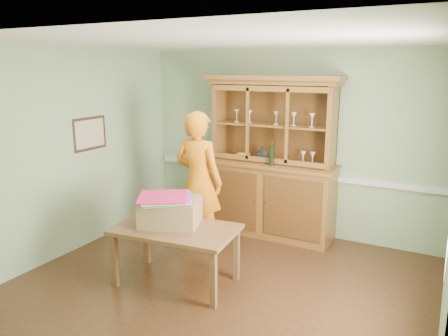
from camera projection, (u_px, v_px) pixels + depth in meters
The scene contains 12 objects.
floor at pixel (223, 284), 5.04m from camera, with size 4.50×4.50×0.00m, color #462916.
ceiling at pixel (222, 41), 4.43m from camera, with size 4.50×4.50×0.00m, color white.
wall_back at pixel (287, 143), 6.45m from camera, with size 4.50×4.50×0.00m, color #86A27A.
wall_left at pixel (73, 152), 5.77m from camera, with size 4.00×4.00×0.00m, color #86A27A.
wall_front at pixel (85, 229), 3.02m from camera, with size 4.50×4.50×0.00m, color #86A27A.
chair_rail at pixel (285, 173), 6.53m from camera, with size 4.41×0.05×0.08m, color silver.
framed_map at pixel (90, 134), 5.98m from camera, with size 0.03×0.60×0.46m.
china_hutch at pixel (269, 180), 6.41m from camera, with size 1.98×0.65×2.33m.
dining_table at pixel (176, 234), 4.93m from camera, with size 1.44×0.95×0.68m.
cardboard_box at pixel (171, 212), 4.98m from camera, with size 0.64×0.51×0.30m, color olive.
kite_stack at pixel (166, 198), 4.94m from camera, with size 0.75×0.75×0.04m.
person at pixel (199, 182), 5.83m from camera, with size 0.69×0.45×1.90m, color orange.
Camera 1 is at (2.20, -4.04, 2.45)m, focal length 35.00 mm.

